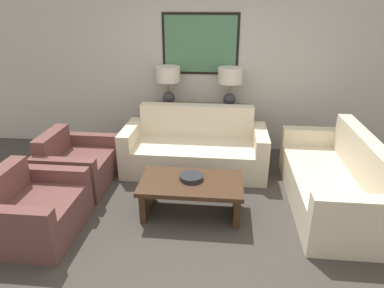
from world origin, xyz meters
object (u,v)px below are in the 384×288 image
at_px(table_lamp_right, 230,80).
at_px(coffee_table, 191,190).
at_px(couch_by_back_wall, 195,150).
at_px(decorative_bowl, 191,177).
at_px(armchair_near_camera, 35,211).
at_px(armchair_near_back_wall, 76,166).
at_px(couch_by_side, 333,182).
at_px(console_table, 199,129).
at_px(table_lamp_left, 168,79).

xyz_separation_m(table_lamp_right, coffee_table, (-0.41, -1.79, -0.89)).
relative_size(couch_by_back_wall, decorative_bowl, 7.54).
bearing_deg(armchair_near_camera, armchair_near_back_wall, 90.00).
relative_size(couch_by_side, armchair_near_back_wall, 2.07).
distance_m(table_lamp_right, armchair_near_back_wall, 2.55).
bearing_deg(console_table, table_lamp_left, 180.00).
bearing_deg(table_lamp_left, console_table, 0.00).
xyz_separation_m(coffee_table, decorative_bowl, (-0.01, 0.04, 0.14)).
xyz_separation_m(couch_by_side, coffee_table, (-1.67, -0.36, 0.01)).
distance_m(console_table, table_lamp_left, 0.94).
bearing_deg(armchair_near_camera, table_lamp_left, 65.44).
height_order(console_table, armchair_near_camera, console_table).
distance_m(console_table, couch_by_side, 2.25).
bearing_deg(coffee_table, console_table, 92.25).
bearing_deg(coffee_table, couch_by_side, 12.28).
xyz_separation_m(console_table, coffee_table, (0.07, -1.79, -0.08)).
height_order(console_table, couch_by_side, couch_by_side).
distance_m(decorative_bowl, armchair_near_back_wall, 1.69).
bearing_deg(table_lamp_right, armchair_near_camera, -130.94).
bearing_deg(console_table, armchair_near_back_wall, -140.74).
xyz_separation_m(couch_by_back_wall, couch_by_side, (1.74, -0.79, 0.00)).
xyz_separation_m(table_lamp_left, table_lamp_right, (0.95, 0.00, 0.00)).
relative_size(table_lamp_left, couch_by_back_wall, 0.30).
height_order(table_lamp_left, table_lamp_right, same).
bearing_deg(decorative_bowl, couch_by_back_wall, 93.32).
distance_m(coffee_table, decorative_bowl, 0.15).
bearing_deg(coffee_table, armchair_near_back_wall, 161.68).
height_order(coffee_table, armchair_near_back_wall, armchair_near_back_wall).
height_order(console_table, armchair_near_back_wall, console_table).
bearing_deg(console_table, couch_by_back_wall, -90.00).
bearing_deg(decorative_bowl, coffee_table, -81.97).
xyz_separation_m(table_lamp_right, couch_by_back_wall, (-0.48, -0.64, -0.90)).
height_order(couch_by_side, armchair_near_camera, couch_by_side).
bearing_deg(console_table, armchair_near_camera, -123.52).
xyz_separation_m(console_table, table_lamp_right, (0.48, 0.00, 0.81)).
bearing_deg(decorative_bowl, couch_by_side, 10.79).
height_order(couch_by_side, armchair_near_back_wall, couch_by_side).
xyz_separation_m(console_table, armchair_near_camera, (-1.54, -2.32, -0.12)).
bearing_deg(couch_by_side, table_lamp_left, 147.28).
distance_m(console_table, coffee_table, 1.79).
distance_m(table_lamp_right, decorative_bowl, 1.95).
xyz_separation_m(couch_by_back_wall, armchair_near_camera, (-1.54, -1.69, -0.03)).
height_order(coffee_table, armchair_near_camera, armchair_near_camera).
relative_size(table_lamp_right, decorative_bowl, 2.26).
xyz_separation_m(decorative_bowl, armchair_near_camera, (-1.60, -0.58, -0.18)).
bearing_deg(table_lamp_left, armchair_near_back_wall, -130.18).
bearing_deg(armchair_near_back_wall, table_lamp_left, 49.82).
distance_m(couch_by_side, decorative_bowl, 1.72).
relative_size(table_lamp_left, couch_by_side, 0.30).
height_order(armchair_near_back_wall, armchair_near_camera, same).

